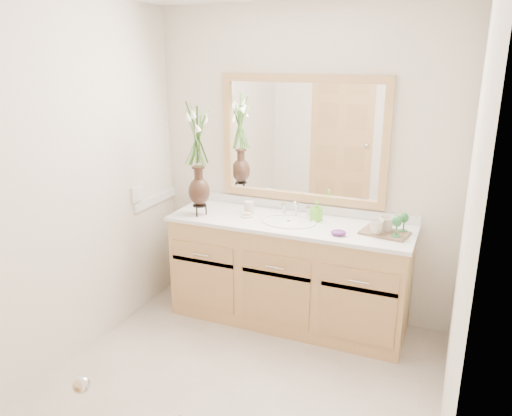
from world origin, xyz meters
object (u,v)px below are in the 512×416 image
at_px(tumbler, 249,207).
at_px(soap_bottle, 317,212).
at_px(tray, 385,233).
at_px(flower_vase, 198,146).

xyz_separation_m(tumbler, soap_bottle, (0.54, 0.04, 0.02)).
distance_m(soap_bottle, tray, 0.54).
bearing_deg(soap_bottle, tray, 7.66).
bearing_deg(tumbler, tray, -3.36).
distance_m(flower_vase, tumbler, 0.62).
bearing_deg(soap_bottle, flower_vase, -147.76).
height_order(flower_vase, soap_bottle, flower_vase).
distance_m(tumbler, tray, 1.06).
bearing_deg(tumbler, soap_bottle, 3.77).
xyz_separation_m(flower_vase, tumbler, (0.34, 0.18, -0.49)).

